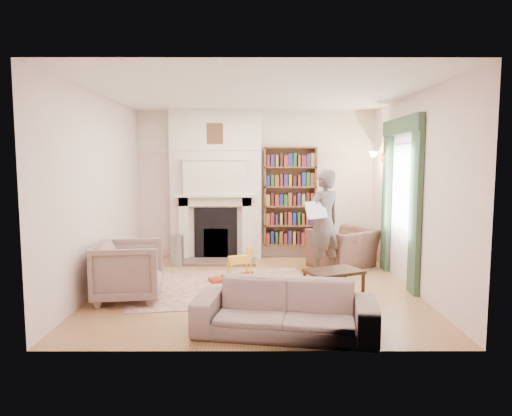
{
  "coord_description": "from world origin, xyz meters",
  "views": [
    {
      "loc": [
        -0.01,
        -6.54,
        1.86
      ],
      "look_at": [
        0.0,
        0.25,
        1.15
      ],
      "focal_mm": 32.0,
      "sensor_mm": 36.0,
      "label": 1
    }
  ],
  "objects_px": {
    "armchair_reading": "(344,248)",
    "armchair_left": "(129,271)",
    "sofa": "(285,308)",
    "bookcase": "(290,196)",
    "coffee_table": "(333,287)",
    "paraffin_heater": "(177,251)",
    "rocking_horse": "(239,263)",
    "man_reading": "(324,223)"
  },
  "relations": [
    {
      "from": "armchair_left",
      "to": "rocking_horse",
      "type": "relative_size",
      "value": 1.61
    },
    {
      "from": "armchair_reading",
      "to": "rocking_horse",
      "type": "distance_m",
      "value": 1.96
    },
    {
      "from": "armchair_reading",
      "to": "coffee_table",
      "type": "bearing_deg",
      "value": 37.9
    },
    {
      "from": "coffee_table",
      "to": "bookcase",
      "type": "bearing_deg",
      "value": 72.48
    },
    {
      "from": "sofa",
      "to": "rocking_horse",
      "type": "bearing_deg",
      "value": 112.93
    },
    {
      "from": "bookcase",
      "to": "paraffin_heater",
      "type": "height_order",
      "value": "bookcase"
    },
    {
      "from": "bookcase",
      "to": "man_reading",
      "type": "distance_m",
      "value": 1.51
    },
    {
      "from": "man_reading",
      "to": "rocking_horse",
      "type": "distance_m",
      "value": 1.5
    },
    {
      "from": "paraffin_heater",
      "to": "bookcase",
      "type": "bearing_deg",
      "value": 19.95
    },
    {
      "from": "armchair_reading",
      "to": "paraffin_heater",
      "type": "bearing_deg",
      "value": -39.02
    },
    {
      "from": "sofa",
      "to": "paraffin_heater",
      "type": "height_order",
      "value": "sofa"
    },
    {
      "from": "armchair_reading",
      "to": "sofa",
      "type": "bearing_deg",
      "value": 30.66
    },
    {
      "from": "bookcase",
      "to": "coffee_table",
      "type": "distance_m",
      "value": 3.06
    },
    {
      "from": "armchair_left",
      "to": "sofa",
      "type": "relative_size",
      "value": 0.45
    },
    {
      "from": "bookcase",
      "to": "rocking_horse",
      "type": "xyz_separation_m",
      "value": [
        -0.92,
        -1.56,
        -0.94
      ]
    },
    {
      "from": "armchair_reading",
      "to": "rocking_horse",
      "type": "bearing_deg",
      "value": -15.17
    },
    {
      "from": "armchair_left",
      "to": "sofa",
      "type": "bearing_deg",
      "value": -128.35
    },
    {
      "from": "armchair_left",
      "to": "paraffin_heater",
      "type": "xyz_separation_m",
      "value": [
        0.31,
        1.95,
        -0.12
      ]
    },
    {
      "from": "armchair_reading",
      "to": "paraffin_heater",
      "type": "distance_m",
      "value": 2.94
    },
    {
      "from": "man_reading",
      "to": "coffee_table",
      "type": "relative_size",
      "value": 2.46
    },
    {
      "from": "coffee_table",
      "to": "paraffin_heater",
      "type": "relative_size",
      "value": 1.27
    },
    {
      "from": "bookcase",
      "to": "armchair_reading",
      "type": "height_order",
      "value": "bookcase"
    },
    {
      "from": "rocking_horse",
      "to": "coffee_table",
      "type": "bearing_deg",
      "value": -69.16
    },
    {
      "from": "paraffin_heater",
      "to": "rocking_horse",
      "type": "relative_size",
      "value": 1.02
    },
    {
      "from": "coffee_table",
      "to": "armchair_reading",
      "type": "bearing_deg",
      "value": 51.09
    },
    {
      "from": "armchair_left",
      "to": "coffee_table",
      "type": "xyz_separation_m",
      "value": [
        2.71,
        -0.19,
        -0.17
      ]
    },
    {
      "from": "coffee_table",
      "to": "armchair_left",
      "type": "bearing_deg",
      "value": 151.38
    },
    {
      "from": "bookcase",
      "to": "coffee_table",
      "type": "bearing_deg",
      "value": -82.97
    },
    {
      "from": "bookcase",
      "to": "armchair_reading",
      "type": "distance_m",
      "value": 1.47
    },
    {
      "from": "sofa",
      "to": "coffee_table",
      "type": "bearing_deg",
      "value": 65.09
    },
    {
      "from": "paraffin_heater",
      "to": "sofa",
      "type": "bearing_deg",
      "value": -61.76
    },
    {
      "from": "armchair_reading",
      "to": "coffee_table",
      "type": "distance_m",
      "value": 2.15
    },
    {
      "from": "bookcase",
      "to": "armchair_left",
      "type": "relative_size",
      "value": 2.13
    },
    {
      "from": "armchair_reading",
      "to": "man_reading",
      "type": "relative_size",
      "value": 0.6
    },
    {
      "from": "bookcase",
      "to": "man_reading",
      "type": "xyz_separation_m",
      "value": [
        0.44,
        -1.41,
        -0.31
      ]
    },
    {
      "from": "man_reading",
      "to": "armchair_left",
      "type": "bearing_deg",
      "value": -8.34
    },
    {
      "from": "armchair_reading",
      "to": "paraffin_heater",
      "type": "xyz_separation_m",
      "value": [
        -2.94,
        0.07,
        -0.06
      ]
    },
    {
      "from": "armchair_left",
      "to": "paraffin_heater",
      "type": "height_order",
      "value": "armchair_left"
    },
    {
      "from": "armchair_reading",
      "to": "bookcase",
      "type": "bearing_deg",
      "value": -80.06
    },
    {
      "from": "bookcase",
      "to": "armchair_reading",
      "type": "relative_size",
      "value": 1.79
    },
    {
      "from": "armchair_reading",
      "to": "armchair_left",
      "type": "relative_size",
      "value": 1.19
    },
    {
      "from": "armchair_left",
      "to": "rocking_horse",
      "type": "bearing_deg",
      "value": -58.73
    }
  ]
}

